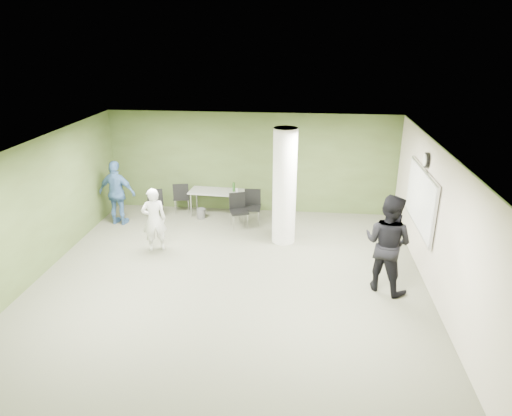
# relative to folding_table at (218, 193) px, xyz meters

# --- Properties ---
(floor) EXTENTS (8.00, 8.00, 0.00)m
(floor) POSITION_rel_folding_table_xyz_m (0.89, -3.49, -0.67)
(floor) COLOR #4C4E3D
(floor) RESTS_ON ground
(ceiling) EXTENTS (8.00, 8.00, 0.00)m
(ceiling) POSITION_rel_folding_table_xyz_m (0.89, -3.49, 2.13)
(ceiling) COLOR white
(ceiling) RESTS_ON wall_back
(wall_back) EXTENTS (8.00, 2.80, 0.02)m
(wall_back) POSITION_rel_folding_table_xyz_m (0.89, 0.51, 0.73)
(wall_back) COLOR #404F25
(wall_back) RESTS_ON floor
(wall_left) EXTENTS (0.02, 8.00, 2.80)m
(wall_left) POSITION_rel_folding_table_xyz_m (-3.11, -3.49, 0.73)
(wall_left) COLOR #404F25
(wall_left) RESTS_ON floor
(wall_right_cream) EXTENTS (0.02, 8.00, 2.80)m
(wall_right_cream) POSITION_rel_folding_table_xyz_m (4.89, -3.49, 0.73)
(wall_right_cream) COLOR beige
(wall_right_cream) RESTS_ON floor
(column) EXTENTS (0.56, 0.56, 2.80)m
(column) POSITION_rel_folding_table_xyz_m (1.89, -1.49, 0.73)
(column) COLOR silver
(column) RESTS_ON floor
(whiteboard) EXTENTS (0.05, 2.30, 1.30)m
(whiteboard) POSITION_rel_folding_table_xyz_m (4.82, -2.29, 0.83)
(whiteboard) COLOR silver
(whiteboard) RESTS_ON wall_right_cream
(wall_clock) EXTENTS (0.06, 0.32, 0.32)m
(wall_clock) POSITION_rel_folding_table_xyz_m (4.82, -2.29, 1.68)
(wall_clock) COLOR black
(wall_clock) RESTS_ON wall_right_cream
(folding_table) EXTENTS (1.55, 0.77, 0.97)m
(folding_table) POSITION_rel_folding_table_xyz_m (0.00, 0.00, 0.00)
(folding_table) COLOR gray
(folding_table) RESTS_ON floor
(wastebasket) EXTENTS (0.24, 0.24, 0.28)m
(wastebasket) POSITION_rel_folding_table_xyz_m (-0.43, -0.28, -0.53)
(wastebasket) COLOR #4C4C4C
(wastebasket) RESTS_ON floor
(chair_back_left) EXTENTS (0.55, 0.55, 0.86)m
(chair_back_left) POSITION_rel_folding_table_xyz_m (-1.67, -0.36, -0.17)
(chair_back_left) COLOR black
(chair_back_left) RESTS_ON floor
(chair_back_right) EXTENTS (0.53, 0.53, 0.90)m
(chair_back_right) POSITION_rel_folding_table_xyz_m (-1.06, 0.08, -0.15)
(chair_back_right) COLOR black
(chair_back_right) RESTS_ON floor
(chair_table_left) EXTENTS (0.57, 0.57, 0.89)m
(chair_table_left) POSITION_rel_folding_table_xyz_m (0.67, -0.69, -0.15)
(chair_table_left) COLOR black
(chair_table_left) RESTS_ON floor
(chair_table_right) EXTENTS (0.46, 0.46, 0.90)m
(chair_table_right) POSITION_rel_folding_table_xyz_m (1.00, -0.40, -0.14)
(chair_table_right) COLOR black
(chair_table_right) RESTS_ON floor
(woman_white) EXTENTS (0.65, 0.55, 1.53)m
(woman_white) POSITION_rel_folding_table_xyz_m (-1.06, -2.29, 0.09)
(woman_white) COLOR silver
(woman_white) RESTS_ON floor
(man_black) EXTENTS (1.22, 1.17, 1.99)m
(man_black) POSITION_rel_folding_table_xyz_m (3.99, -3.51, 0.33)
(man_black) COLOR black
(man_black) RESTS_ON floor
(man_blue) EXTENTS (1.06, 0.55, 1.73)m
(man_blue) POSITION_rel_folding_table_xyz_m (-2.51, -0.87, 0.20)
(man_blue) COLOR #3A5F91
(man_blue) RESTS_ON floor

